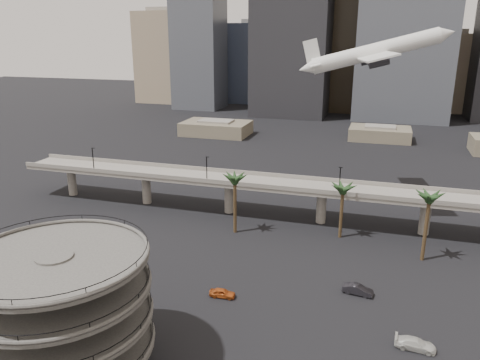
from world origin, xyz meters
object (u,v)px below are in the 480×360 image
(car_a, at_px, (222,293))
(car_c, at_px, (415,344))
(airborne_jet, at_px, (374,52))
(parking_ramp, at_px, (60,303))
(overpass, at_px, (274,187))
(car_b, at_px, (358,290))

(car_a, xyz_separation_m, car_c, (29.46, -4.78, 0.06))
(car_a, bearing_deg, airborne_jet, -23.99)
(parking_ramp, xyz_separation_m, overpass, (13.00, 59.00, -2.50))
(car_a, height_order, car_c, car_c)
(parking_ramp, distance_m, car_a, 27.42)
(overpass, relative_size, car_a, 30.57)
(airborne_jet, xyz_separation_m, car_a, (-19.36, -52.12, -36.38))
(airborne_jet, xyz_separation_m, car_b, (1.71, -44.73, -36.29))
(parking_ramp, distance_m, car_c, 46.82)
(overpass, bearing_deg, car_c, -54.59)
(airborne_jet, relative_size, car_b, 7.11)
(parking_ramp, relative_size, car_b, 4.46)
(overpass, distance_m, airborne_jet, 38.73)
(parking_ramp, height_order, overpass, parking_ramp)
(parking_ramp, relative_size, airborne_jet, 0.63)
(car_a, bearing_deg, overpass, -3.65)
(airborne_jet, relative_size, car_c, 6.53)
(car_b, bearing_deg, parking_ramp, 138.86)
(parking_ramp, relative_size, car_a, 5.22)
(airborne_jet, bearing_deg, car_a, -121.94)
(car_b, bearing_deg, overpass, 43.45)
(car_a, distance_m, car_b, 22.33)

